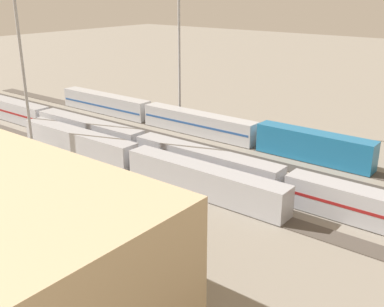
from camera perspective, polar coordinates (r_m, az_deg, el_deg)
ground_plane at (r=69.66m, az=1.40°, el=-0.85°), size 400.00×400.00×0.00m
track_bed_0 at (r=77.43m, az=5.84°, el=1.25°), size 140.00×2.80×0.12m
track_bed_1 at (r=73.47m, az=3.74°, el=0.28°), size 140.00×2.80×0.12m
track_bed_2 at (r=69.64m, az=1.40°, el=-0.80°), size 140.00×2.80×0.12m
track_bed_3 at (r=65.97m, az=-1.21°, el=-2.00°), size 140.00×2.80×0.12m
track_bed_4 at (r=62.48m, az=-4.12°, el=-3.34°), size 140.00×2.80×0.12m
train_on_track_3 at (r=62.94m, az=1.63°, el=-1.20°), size 119.80×3.06×3.80m
train_on_track_4 at (r=64.69m, az=-7.15°, el=-0.75°), size 47.20×3.00×3.80m
train_on_track_0 at (r=82.80m, az=-0.43°, el=4.06°), size 66.40×3.06×4.40m
light_mast_1 at (r=72.97m, az=-20.83°, el=15.18°), size 2.80×0.70×32.59m
light_mast_2 at (r=86.04m, az=-1.62°, el=16.49°), size 2.80×0.70×31.40m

